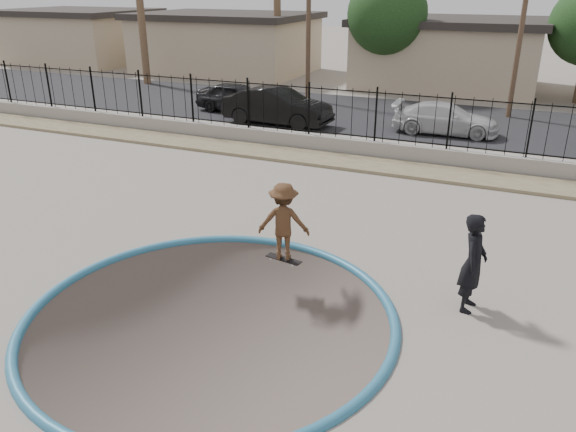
% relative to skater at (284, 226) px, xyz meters
% --- Properties ---
extents(ground, '(120.00, 120.00, 2.20)m').
position_rel_skater_xyz_m(ground, '(-0.34, 10.40, -1.98)').
color(ground, gray).
rests_on(ground, ground).
extents(bowl_pit, '(6.84, 6.84, 1.80)m').
position_rel_skater_xyz_m(bowl_pit, '(-0.34, -2.60, -0.88)').
color(bowl_pit, '#4E443C').
rests_on(bowl_pit, ground).
extents(coping_ring, '(7.04, 7.04, 0.20)m').
position_rel_skater_xyz_m(coping_ring, '(-0.34, -2.60, -0.88)').
color(coping_ring, '#2A6989').
rests_on(coping_ring, ground).
extents(rock_strip, '(42.00, 1.60, 0.11)m').
position_rel_skater_xyz_m(rock_strip, '(-0.34, 7.60, -0.82)').
color(rock_strip, '#9A8B65').
rests_on(rock_strip, ground).
extents(retaining_wall, '(42.00, 0.45, 0.60)m').
position_rel_skater_xyz_m(retaining_wall, '(-0.34, 8.70, -0.58)').
color(retaining_wall, gray).
rests_on(retaining_wall, ground).
extents(fence, '(40.00, 0.04, 1.80)m').
position_rel_skater_xyz_m(fence, '(-0.34, 8.70, 0.62)').
color(fence, black).
rests_on(fence, retaining_wall).
extents(street, '(90.00, 8.00, 0.04)m').
position_rel_skater_xyz_m(street, '(-0.34, 15.40, -0.86)').
color(street, black).
rests_on(street, ground).
extents(house_west_far, '(10.60, 8.60, 3.90)m').
position_rel_skater_xyz_m(house_west_far, '(-28.34, 24.90, 1.09)').
color(house_west_far, tan).
rests_on(house_west_far, ground).
extents(house_west, '(11.60, 8.60, 3.90)m').
position_rel_skater_xyz_m(house_west, '(-15.34, 24.90, 1.09)').
color(house_west, tan).
rests_on(house_west, ground).
extents(house_center, '(10.60, 8.60, 3.90)m').
position_rel_skater_xyz_m(house_center, '(-0.34, 24.90, 1.09)').
color(house_center, tan).
rests_on(house_center, ground).
extents(utility_pole_left, '(1.70, 0.24, 9.00)m').
position_rel_skater_xyz_m(utility_pole_left, '(-6.34, 17.40, 3.82)').
color(utility_pole_left, '#473323').
rests_on(utility_pole_left, ground).
extents(utility_pole_mid, '(1.70, 0.24, 9.50)m').
position_rel_skater_xyz_m(utility_pole_mid, '(3.66, 17.40, 4.08)').
color(utility_pole_mid, '#473323').
rests_on(utility_pole_mid, ground).
extents(street_tree_left, '(4.32, 4.32, 6.36)m').
position_rel_skater_xyz_m(street_tree_left, '(-3.34, 21.40, 3.31)').
color(street_tree_left, '#473323').
rests_on(street_tree_left, ground).
extents(skater, '(1.28, 0.95, 1.76)m').
position_rel_skater_xyz_m(skater, '(0.00, 0.00, 0.00)').
color(skater, brown).
rests_on(skater, ground).
extents(skateboard, '(0.89, 0.36, 0.07)m').
position_rel_skater_xyz_m(skateboard, '(-0.00, -0.00, -0.82)').
color(skateboard, black).
rests_on(skateboard, ground).
extents(videographer, '(0.51, 0.74, 1.94)m').
position_rel_skater_xyz_m(videographer, '(4.03, -0.36, 0.09)').
color(videographer, black).
rests_on(videographer, ground).
extents(car_a, '(4.10, 1.82, 1.37)m').
position_rel_skater_xyz_m(car_a, '(-8.36, 13.40, -0.16)').
color(car_a, black).
rests_on(car_a, street).
extents(car_b, '(4.83, 1.85, 1.57)m').
position_rel_skater_xyz_m(car_b, '(-5.53, 11.80, -0.06)').
color(car_b, black).
rests_on(car_b, street).
extents(car_c, '(4.30, 1.88, 1.23)m').
position_rel_skater_xyz_m(car_c, '(1.44, 13.07, -0.23)').
color(car_c, silver).
rests_on(car_c, street).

